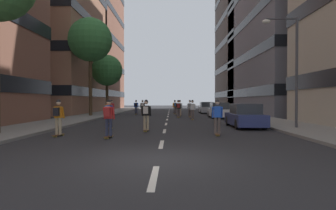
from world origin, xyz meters
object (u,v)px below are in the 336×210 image
object	(u,v)px
streetlamp_right	(290,60)
skater_11	(58,115)
skater_1	(190,107)
skater_9	(146,113)
skater_6	(136,106)
skater_10	(180,107)
skater_0	(109,112)
skater_13	(109,116)
parked_car_mid	(206,108)
skater_8	(217,116)
skater_12	(109,111)
parked_car_far	(245,117)
skater_4	(112,108)
skater_5	(192,109)
skater_7	(178,107)
street_tree_mid	(107,71)
parked_car_near	(219,111)
skater_2	(143,107)
skater_3	(175,106)

from	to	relation	value
streetlamp_right	skater_11	world-z (taller)	streetlamp_right
skater_1	skater_9	bearing A→B (deg)	-103.24
skater_6	skater_11	distance (m)	22.10
skater_10	skater_0	bearing A→B (deg)	-107.61
streetlamp_right	skater_13	xyz separation A→B (m)	(-9.92, -4.04, -3.12)
parked_car_mid	skater_8	xyz separation A→B (m)	(-2.43, -25.15, 0.29)
skater_12	parked_car_far	bearing A→B (deg)	-14.55
skater_4	skater_8	size ratio (longest dim) A/B	1.00
skater_13	skater_5	bearing A→B (deg)	69.70
skater_4	skater_7	world-z (taller)	same
street_tree_mid	skater_1	bearing A→B (deg)	-39.54
parked_car_far	skater_7	xyz separation A→B (m)	(-4.02, 10.87, 0.32)
parked_car_near	streetlamp_right	world-z (taller)	streetlamp_right
street_tree_mid	skater_2	world-z (taller)	street_tree_mid
skater_5	skater_11	bearing A→B (deg)	-120.78
skater_4	skater_7	size ratio (longest dim) A/B	1.00
parked_car_near	skater_13	world-z (taller)	skater_13
skater_2	skater_4	xyz separation A→B (m)	(-2.40, -5.98, -0.03)
skater_2	skater_4	world-z (taller)	same
skater_5	skater_7	xyz separation A→B (m)	(-1.19, 3.38, 0.03)
parked_car_mid	skater_0	size ratio (longest dim) A/B	2.47
skater_3	streetlamp_right	bearing A→B (deg)	-71.35
skater_12	skater_13	xyz separation A→B (m)	(1.67, -7.80, 0.03)
parked_car_far	skater_8	size ratio (longest dim) A/B	2.47
parked_car_mid	skater_11	world-z (taller)	skater_11
skater_12	skater_4	bearing A→B (deg)	99.75
skater_9	skater_13	world-z (taller)	same
streetlamp_right	skater_5	distance (m)	10.71
streetlamp_right	skater_6	world-z (taller)	streetlamp_right
skater_6	skater_8	size ratio (longest dim) A/B	1.00
parked_car_near	skater_3	world-z (taller)	skater_3
skater_0	skater_9	world-z (taller)	same
skater_1	skater_2	xyz separation A→B (m)	(-5.27, 3.86, 0.00)
skater_0	skater_10	world-z (taller)	same
skater_1	skater_3	world-z (taller)	same
skater_1	skater_9	xyz separation A→B (m)	(-3.31, -14.08, 0.00)
streetlamp_right	skater_6	xyz separation A→B (m)	(-11.38, 18.63, -3.12)
skater_4	skater_8	world-z (taller)	same
streetlamp_right	skater_2	distance (m)	20.01
skater_7	skater_12	size ratio (longest dim) A/B	1.00
parked_car_far	parked_car_mid	bearing A→B (deg)	90.00
parked_car_mid	skater_3	world-z (taller)	skater_3
parked_car_near	skater_5	world-z (taller)	skater_5
streetlamp_right	skater_0	distance (m)	11.24
skater_2	skater_5	distance (m)	9.53
skater_10	skater_12	bearing A→B (deg)	-116.33
parked_car_far	skater_8	world-z (taller)	skater_8
skater_1	skater_5	xyz separation A→B (m)	(-0.02, -4.10, -0.03)
skater_6	skater_10	bearing A→B (deg)	-35.74
parked_car_far	skater_2	bearing A→B (deg)	117.59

